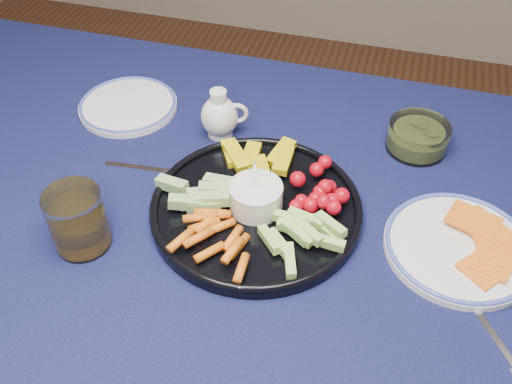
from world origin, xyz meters
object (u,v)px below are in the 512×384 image
(cheese_plate, at_px, (459,245))
(dining_table, at_px, (250,279))
(side_plate_extra, at_px, (128,105))
(juice_tumbler, at_px, (79,223))
(creamer_pitcher, at_px, (220,116))
(crudite_platter, at_px, (254,205))
(pickle_bowl, at_px, (418,138))

(cheese_plate, bearing_deg, dining_table, -166.04)
(side_plate_extra, bearing_deg, juice_tumbler, -75.78)
(creamer_pitcher, bearing_deg, juice_tumbler, -110.25)
(dining_table, height_order, crudite_platter, crudite_platter)
(cheese_plate, bearing_deg, creamer_pitcher, 158.67)
(creamer_pitcher, bearing_deg, pickle_bowl, 9.56)
(dining_table, height_order, pickle_bowl, pickle_bowl)
(dining_table, relative_size, pickle_bowl, 15.06)
(crudite_platter, xyz_separation_m, juice_tumbler, (-0.24, -0.13, 0.02))
(dining_table, bearing_deg, cheese_plate, 13.96)
(crudite_platter, bearing_deg, pickle_bowl, 45.59)
(juice_tumbler, xyz_separation_m, side_plate_extra, (-0.09, 0.34, -0.04))
(dining_table, height_order, cheese_plate, cheese_plate)
(dining_table, xyz_separation_m, cheese_plate, (0.31, 0.08, 0.10))
(crudite_platter, xyz_separation_m, side_plate_extra, (-0.32, 0.21, -0.01))
(creamer_pitcher, xyz_separation_m, juice_tumbler, (-0.12, -0.32, 0.00))
(dining_table, bearing_deg, side_plate_extra, 140.64)
(dining_table, distance_m, side_plate_extra, 0.44)
(creamer_pitcher, relative_size, side_plate_extra, 0.50)
(side_plate_extra, bearing_deg, dining_table, -39.36)
(creamer_pitcher, height_order, juice_tumbler, juice_tumbler)
(dining_table, xyz_separation_m, juice_tumbler, (-0.25, -0.07, 0.13))
(dining_table, relative_size, crudite_platter, 4.86)
(dining_table, distance_m, cheese_plate, 0.33)
(crudite_platter, distance_m, creamer_pitcher, 0.22)
(dining_table, distance_m, crudite_platter, 0.13)
(juice_tumbler, distance_m, side_plate_extra, 0.36)
(juice_tumbler, height_order, side_plate_extra, juice_tumbler)
(side_plate_extra, bearing_deg, crudite_platter, -32.88)
(side_plate_extra, bearing_deg, pickle_bowl, 3.51)
(dining_table, bearing_deg, juice_tumbler, -164.80)
(pickle_bowl, xyz_separation_m, juice_tumbler, (-0.47, -0.38, 0.02))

